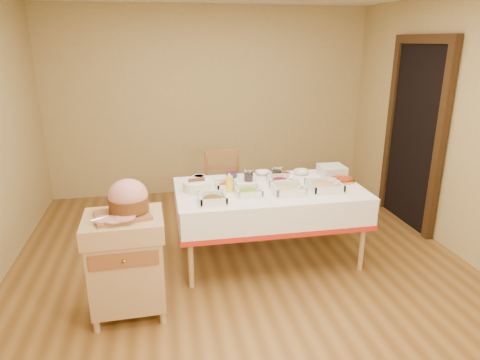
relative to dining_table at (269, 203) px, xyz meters
name	(u,v)px	position (x,y,z in m)	size (l,w,h in m)	color
room_shell	(246,142)	(-0.30, -0.30, 0.70)	(5.00, 5.00, 5.00)	brown
doorway	(415,132)	(1.90, 0.60, 0.51)	(0.09, 1.10, 2.20)	black
dining_table	(269,203)	(0.00, 0.00, 0.00)	(1.82, 1.02, 0.76)	tan
butcher_cart	(127,260)	(-1.34, -0.71, -0.11)	(0.62, 0.52, 0.85)	tan
dining_chair	(224,191)	(-0.34, 0.74, -0.11)	(0.43, 0.42, 0.94)	brown
ham_on_board	(127,200)	(-1.30, -0.67, 0.38)	(0.43, 0.41, 0.28)	brown
serving_dish_a	(213,199)	(-0.60, -0.29, 0.19)	(0.24, 0.24, 0.11)	silver
serving_dish_b	(248,192)	(-0.24, -0.16, 0.19)	(0.23, 0.23, 0.10)	silver
serving_dish_c	(288,189)	(0.13, -0.18, 0.20)	(0.29, 0.29, 0.12)	silver
serving_dish_d	(324,186)	(0.51, -0.16, 0.20)	(0.31, 0.31, 0.12)	silver
serving_dish_e	(226,185)	(-0.42, 0.06, 0.19)	(0.21, 0.20, 0.10)	silver
serving_dish_f	(280,180)	(0.14, 0.10, 0.20)	(0.23, 0.22, 0.11)	silver
small_bowl_left	(199,178)	(-0.66, 0.32, 0.20)	(0.13, 0.13, 0.06)	silver
small_bowl_mid	(232,174)	(-0.30, 0.41, 0.19)	(0.12, 0.12, 0.05)	navy
small_bowl_right	(285,175)	(0.24, 0.26, 0.20)	(0.12, 0.12, 0.06)	silver
bowl_white_imported	(263,173)	(0.04, 0.42, 0.18)	(0.16, 0.16, 0.04)	silver
bowl_small_imported	(301,172)	(0.45, 0.35, 0.19)	(0.16, 0.16, 0.05)	silver
preserve_jar_left	(249,175)	(-0.15, 0.25, 0.22)	(0.10, 0.10, 0.13)	silver
preserve_jar_right	(277,173)	(0.15, 0.27, 0.22)	(0.11, 0.11, 0.14)	silver
mustard_bottle	(229,183)	(-0.40, -0.05, 0.25)	(0.06, 0.06, 0.20)	yellow
bread_basket	(197,186)	(-0.71, 0.04, 0.21)	(0.26, 0.26, 0.12)	white
plate_stack	(332,171)	(0.75, 0.25, 0.22)	(0.26, 0.26, 0.11)	silver
brass_platter	(340,180)	(0.75, 0.03, 0.18)	(0.31, 0.22, 0.04)	gold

